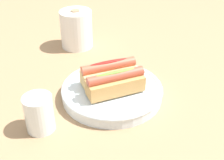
{
  "coord_description": "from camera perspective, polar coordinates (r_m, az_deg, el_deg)",
  "views": [
    {
      "loc": [
        -0.34,
        -0.56,
        0.49
      ],
      "look_at": [
        0.02,
        0.01,
        0.05
      ],
      "focal_mm": 48.79,
      "sensor_mm": 36.0,
      "label": 1
    }
  ],
  "objects": [
    {
      "name": "hotdog_front",
      "position": [
        0.78,
        0.67,
        -0.55
      ],
      "size": [
        0.16,
        0.08,
        0.06
      ],
      "color": "tan",
      "rests_on": "serving_bowl"
    },
    {
      "name": "hotdog_back",
      "position": [
        0.82,
        -0.63,
        1.44
      ],
      "size": [
        0.16,
        0.08,
        0.06
      ],
      "color": "#DBB270",
      "rests_on": "serving_bowl"
    },
    {
      "name": "paper_towel_roll",
      "position": [
        1.08,
        -6.68,
        9.46
      ],
      "size": [
        0.11,
        0.11,
        0.13
      ],
      "color": "white",
      "rests_on": "ground_plane"
    },
    {
      "name": "serving_bowl",
      "position": [
        0.82,
        0.0,
        -2.09
      ],
      "size": [
        0.27,
        0.27,
        0.03
      ],
      "color": "silver",
      "rests_on": "ground_plane"
    },
    {
      "name": "ground_plane",
      "position": [
        0.82,
        -1.13,
        -3.8
      ],
      "size": [
        2.4,
        2.4,
        0.0
      ],
      "primitive_type": "plane",
      "color": "#9E7A56"
    },
    {
      "name": "water_glass",
      "position": [
        0.73,
        -13.43,
        -6.43
      ],
      "size": [
        0.07,
        0.07,
        0.09
      ],
      "color": "white",
      "rests_on": "ground_plane"
    }
  ]
}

